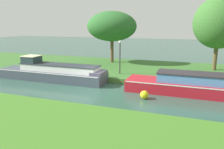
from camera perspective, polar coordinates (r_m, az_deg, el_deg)
name	(u,v)px	position (r m, az deg, el deg)	size (l,w,h in m)	color
ground_plane	(98,89)	(16.05, -3.57, -3.86)	(120.00, 120.00, 0.00)	#2F5245
riverbank_far	(126,69)	(22.41, 3.53, 1.47)	(72.00, 10.00, 0.40)	#39692B
slate_barge	(53,72)	(19.11, -14.96, 0.51)	(9.57, 1.96, 1.99)	#404955
red_narrowboat	(191,85)	(15.80, 19.60, -2.54)	(8.25, 2.22, 1.45)	#AD1924
willow_tree_left	(112,26)	(24.71, -0.11, 12.30)	(5.53, 4.41, 5.62)	brown
willow_tree_centre	(219,23)	(22.33, 25.87, 11.86)	(4.47, 4.53, 6.62)	brown
lamp_post	(120,53)	(18.95, 2.06, 5.56)	(0.24, 0.24, 2.87)	#333338
mooring_post_near	(75,71)	(19.30, -9.54, 0.87)	(0.13, 0.13, 0.53)	#513832
channel_buoy	(144,95)	(14.12, 8.33, -5.19)	(0.53, 0.53, 0.53)	yellow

